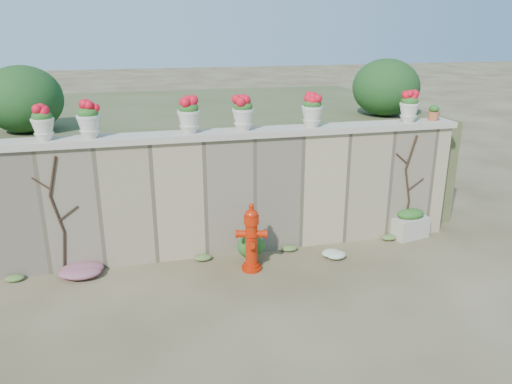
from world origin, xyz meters
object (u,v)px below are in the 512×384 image
object	(u,v)px
fire_hydrant	(251,237)
planter_box	(410,224)
urn_pot_0	(43,123)
terracotta_pot	(434,114)

from	to	relation	value
fire_hydrant	planter_box	xyz separation A→B (m)	(3.12, 0.56, -0.31)
fire_hydrant	urn_pot_0	bearing A→B (deg)	179.19
urn_pot_0	planter_box	bearing A→B (deg)	-2.36
fire_hydrant	planter_box	bearing A→B (deg)	24.87
fire_hydrant	terracotta_pot	size ratio (longest dim) A/B	4.23
urn_pot_0	terracotta_pot	size ratio (longest dim) A/B	1.98
terracotta_pot	fire_hydrant	bearing A→B (deg)	-167.00
urn_pot_0	terracotta_pot	distance (m)	6.47
fire_hydrant	terracotta_pot	distance (m)	3.98
urn_pot_0	terracotta_pot	bearing A→B (deg)	-0.00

